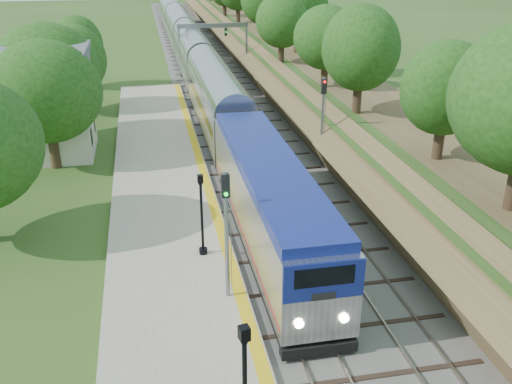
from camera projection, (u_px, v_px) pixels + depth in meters
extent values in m
cube|color=#4C4944|center=(205.00, 68.00, 73.33)|extent=(9.50, 170.00, 0.12)
cube|color=gray|center=(184.00, 67.00, 72.79)|extent=(0.08, 170.00, 0.16)
cube|color=gray|center=(196.00, 67.00, 73.05)|extent=(0.08, 170.00, 0.16)
cube|color=gray|center=(215.00, 66.00, 73.50)|extent=(0.08, 170.00, 0.16)
cube|color=gray|center=(226.00, 66.00, 73.75)|extent=(0.08, 170.00, 0.16)
cube|color=gray|center=(167.00, 224.00, 32.49)|extent=(6.40, 68.00, 0.38)
cube|color=gold|center=(217.00, 216.00, 32.92)|extent=(0.55, 68.00, 0.01)
cube|color=brown|center=(277.00, 54.00, 74.43)|extent=(9.00, 170.00, 3.00)
cube|color=brown|center=(248.00, 56.00, 73.82)|extent=(4.47, 170.00, 4.54)
cylinder|color=#332316|center=(478.00, 176.00, 28.13)|extent=(0.60, 0.60, 2.62)
sphere|color=#1A3D10|center=(490.00, 106.00, 26.69)|extent=(5.70, 5.70, 5.70)
cylinder|color=#332316|center=(266.00, 32.00, 73.03)|extent=(0.60, 0.60, 2.62)
sphere|color=#1A3D10|center=(267.00, 3.00, 71.60)|extent=(5.70, 5.70, 5.70)
cube|color=beige|center=(35.00, 111.00, 42.21)|extent=(8.00, 6.00, 6.80)
cube|color=#585B60|center=(26.00, 57.00, 40.60)|extent=(8.60, 6.60, 1.20)
cube|color=black|center=(91.00, 136.00, 41.95)|extent=(0.05, 1.10, 1.30)
cube|color=black|center=(95.00, 122.00, 45.18)|extent=(0.05, 1.10, 1.30)
cube|color=black|center=(87.00, 99.00, 40.82)|extent=(0.05, 1.10, 1.30)
cube|color=black|center=(90.00, 87.00, 44.06)|extent=(0.05, 1.10, 1.30)
cylinder|color=slate|center=(180.00, 51.00, 67.00)|extent=(0.24, 0.24, 6.20)
cylinder|color=slate|center=(247.00, 49.00, 68.41)|extent=(0.24, 0.24, 6.20)
cube|color=slate|center=(213.00, 26.00, 66.55)|extent=(8.40, 0.25, 0.50)
cube|color=black|center=(192.00, 33.00, 66.28)|extent=(0.30, 0.20, 0.90)
cube|color=black|center=(226.00, 32.00, 66.99)|extent=(0.30, 0.20, 0.90)
cylinder|color=#332316|center=(61.00, 155.00, 39.85)|extent=(0.60, 0.60, 2.45)
sphere|color=#1A3D10|center=(54.00, 109.00, 38.51)|extent=(5.32, 5.32, 5.32)
cylinder|color=#332316|center=(80.00, 99.00, 54.22)|extent=(0.60, 0.60, 2.45)
sphere|color=#1A3D10|center=(76.00, 64.00, 52.88)|extent=(5.32, 5.32, 5.32)
cube|color=black|center=(268.00, 236.00, 30.30)|extent=(2.86, 17.92, 0.62)
cube|color=#B7BAC1|center=(269.00, 200.00, 29.47)|extent=(3.11, 18.67, 3.53)
cube|color=navy|center=(269.00, 164.00, 28.67)|extent=(2.99, 17.92, 0.46)
cube|color=navy|center=(324.00, 281.00, 20.66)|extent=(3.08, 0.10, 1.56)
cube|color=black|center=(325.00, 277.00, 20.54)|extent=(2.28, 0.06, 0.78)
cube|color=#AD101B|center=(269.00, 221.00, 29.95)|extent=(3.13, 18.30, 0.10)
cube|color=#B7BAC1|center=(217.00, 106.00, 47.85)|extent=(3.11, 20.74, 4.05)
cube|color=#B7BAC1|center=(193.00, 59.00, 67.02)|extent=(3.11, 20.74, 4.05)
cube|color=#B7BAC1|center=(180.00, 33.00, 86.19)|extent=(3.11, 20.74, 4.05)
cube|color=#B7BAC1|center=(172.00, 16.00, 105.35)|extent=(3.11, 20.74, 4.05)
cube|color=black|center=(244.00, 333.00, 15.94)|extent=(0.35, 0.35, 0.42)
cube|color=silver|center=(244.00, 333.00, 15.94)|extent=(0.25, 0.25, 0.32)
cylinder|color=black|center=(203.00, 251.00, 28.97)|extent=(0.43, 0.43, 0.29)
cylinder|color=black|center=(202.00, 218.00, 28.21)|extent=(0.14, 0.14, 3.78)
cube|color=black|center=(200.00, 179.00, 27.37)|extent=(0.27, 0.27, 0.39)
cube|color=silver|center=(200.00, 179.00, 27.37)|extent=(0.19, 0.19, 0.29)
cylinder|color=slate|center=(227.00, 236.00, 24.38)|extent=(0.19, 0.19, 5.97)
cube|color=black|center=(225.00, 186.00, 23.43)|extent=(0.35, 0.23, 1.03)
cylinder|color=#0CE526|center=(226.00, 187.00, 23.31)|extent=(0.16, 0.06, 0.16)
cylinder|color=slate|center=(322.00, 122.00, 40.01)|extent=(0.18, 0.18, 6.36)
cube|color=black|center=(324.00, 86.00, 38.98)|extent=(0.35, 0.23, 1.03)
cylinder|color=#FF0C0C|center=(325.00, 87.00, 38.86)|extent=(0.16, 0.06, 0.16)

